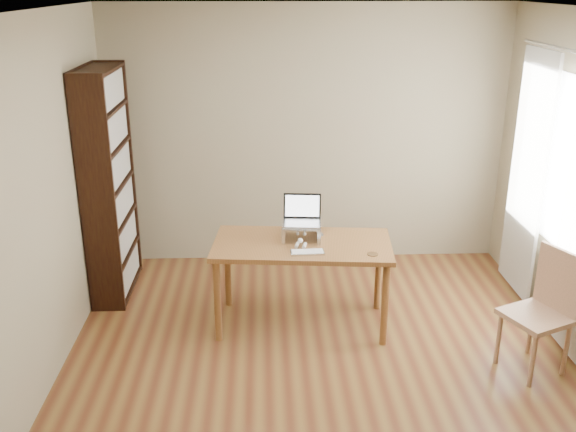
# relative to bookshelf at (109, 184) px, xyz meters

# --- Properties ---
(room) EXTENTS (4.04, 4.54, 2.64)m
(room) POSITION_rel_bookshelf_xyz_m (1.86, -1.54, 0.25)
(room) COLOR #552916
(room) RESTS_ON ground
(bookshelf) EXTENTS (0.30, 0.90, 2.10)m
(bookshelf) POSITION_rel_bookshelf_xyz_m (0.00, 0.00, 0.00)
(bookshelf) COLOR black
(bookshelf) RESTS_ON ground
(curtains) EXTENTS (0.03, 1.90, 2.25)m
(curtains) POSITION_rel_bookshelf_xyz_m (3.75, -0.75, 0.12)
(curtains) COLOR white
(curtains) RESTS_ON ground
(desk) EXTENTS (1.52, 0.86, 0.75)m
(desk) POSITION_rel_bookshelf_xyz_m (1.71, -0.73, -0.39)
(desk) COLOR brown
(desk) RESTS_ON ground
(laptop_stand) EXTENTS (0.32, 0.25, 0.13)m
(laptop_stand) POSITION_rel_bookshelf_xyz_m (1.71, -0.65, -0.22)
(laptop_stand) COLOR silver
(laptop_stand) RESTS_ON desk
(laptop) EXTENTS (0.33, 0.29, 0.22)m
(laptop) POSITION_rel_bookshelf_xyz_m (1.71, -0.59, -0.11)
(laptop) COLOR silver
(laptop) RESTS_ON laptop_stand
(keyboard) EXTENTS (0.27, 0.13, 0.02)m
(keyboard) POSITION_rel_bookshelf_xyz_m (1.74, -0.95, -0.29)
(keyboard) COLOR silver
(keyboard) RESTS_ON desk
(coaster) EXTENTS (0.09, 0.09, 0.01)m
(coaster) POSITION_rel_bookshelf_xyz_m (2.25, -0.99, -0.30)
(coaster) COLOR brown
(coaster) RESTS_ON desk
(cat) EXTENTS (0.23, 0.47, 0.14)m
(cat) POSITION_rel_bookshelf_xyz_m (1.73, -0.61, -0.24)
(cat) COLOR #494239
(cat) RESTS_ON desk
(chair) EXTENTS (0.56, 0.55, 0.95)m
(chair) POSITION_rel_bookshelf_xyz_m (3.47, -1.49, -0.54)
(chair) COLOR tan
(chair) RESTS_ON ground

